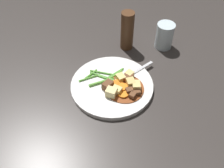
% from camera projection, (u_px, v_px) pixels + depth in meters
% --- Properties ---
extents(ground_plane, '(3.00, 3.00, 0.00)m').
position_uv_depth(ground_plane, '(112.00, 87.00, 0.86)').
color(ground_plane, '#383330').
extents(dinner_plate, '(0.27, 0.27, 0.02)m').
position_uv_depth(dinner_plate, '(112.00, 86.00, 0.85)').
color(dinner_plate, white).
rests_on(dinner_plate, ground_plane).
extents(stew_sauce, '(0.13, 0.13, 0.00)m').
position_uv_depth(stew_sauce, '(125.00, 88.00, 0.83)').
color(stew_sauce, brown).
rests_on(stew_sauce, dinner_plate).
extents(carrot_slice_0, '(0.04, 0.04, 0.01)m').
position_uv_depth(carrot_slice_0, '(126.00, 88.00, 0.83)').
color(carrot_slice_0, orange).
rests_on(carrot_slice_0, dinner_plate).
extents(carrot_slice_1, '(0.04, 0.04, 0.01)m').
position_uv_depth(carrot_slice_1, '(123.00, 94.00, 0.81)').
color(carrot_slice_1, orange).
rests_on(carrot_slice_1, dinner_plate).
extents(carrot_slice_2, '(0.04, 0.04, 0.01)m').
position_uv_depth(carrot_slice_2, '(119.00, 83.00, 0.85)').
color(carrot_slice_2, orange).
rests_on(carrot_slice_2, dinner_plate).
extents(carrot_slice_3, '(0.05, 0.05, 0.01)m').
position_uv_depth(carrot_slice_3, '(122.00, 87.00, 0.83)').
color(carrot_slice_3, orange).
rests_on(carrot_slice_3, dinner_plate).
extents(carrot_slice_4, '(0.03, 0.03, 0.01)m').
position_uv_depth(carrot_slice_4, '(115.00, 85.00, 0.84)').
color(carrot_slice_4, orange).
rests_on(carrot_slice_4, dinner_plate).
extents(potato_chunk_0, '(0.04, 0.03, 0.03)m').
position_uv_depth(potato_chunk_0, '(111.00, 92.00, 0.81)').
color(potato_chunk_0, '#EAD68C').
rests_on(potato_chunk_0, dinner_plate).
extents(potato_chunk_1, '(0.04, 0.04, 0.02)m').
position_uv_depth(potato_chunk_1, '(121.00, 78.00, 0.85)').
color(potato_chunk_1, '#E5CC7A').
rests_on(potato_chunk_1, dinner_plate).
extents(potato_chunk_2, '(0.04, 0.04, 0.03)m').
position_uv_depth(potato_chunk_2, '(136.00, 86.00, 0.82)').
color(potato_chunk_2, '#E5CC7A').
rests_on(potato_chunk_2, dinner_plate).
extents(potato_chunk_3, '(0.03, 0.03, 0.02)m').
position_uv_depth(potato_chunk_3, '(129.00, 74.00, 0.86)').
color(potato_chunk_3, '#E5CC7A').
rests_on(potato_chunk_3, dinner_plate).
extents(potato_chunk_4, '(0.04, 0.04, 0.03)m').
position_uv_depth(potato_chunk_4, '(131.00, 83.00, 0.83)').
color(potato_chunk_4, '#DBBC6B').
rests_on(potato_chunk_4, dinner_plate).
extents(potato_chunk_5, '(0.03, 0.02, 0.02)m').
position_uv_depth(potato_chunk_5, '(117.00, 90.00, 0.82)').
color(potato_chunk_5, '#E5CC7A').
rests_on(potato_chunk_5, dinner_plate).
extents(meat_chunk_0, '(0.03, 0.03, 0.02)m').
position_uv_depth(meat_chunk_0, '(129.00, 92.00, 0.81)').
color(meat_chunk_0, brown).
rests_on(meat_chunk_0, dinner_plate).
extents(meat_chunk_1, '(0.03, 0.03, 0.03)m').
position_uv_depth(meat_chunk_1, '(108.00, 86.00, 0.83)').
color(meat_chunk_1, brown).
rests_on(meat_chunk_1, dinner_plate).
extents(meat_chunk_2, '(0.04, 0.04, 0.02)m').
position_uv_depth(meat_chunk_2, '(128.00, 78.00, 0.85)').
color(meat_chunk_2, brown).
rests_on(meat_chunk_2, dinner_plate).
extents(meat_chunk_3, '(0.02, 0.02, 0.02)m').
position_uv_depth(meat_chunk_3, '(132.00, 96.00, 0.80)').
color(meat_chunk_3, brown).
rests_on(meat_chunk_3, dinner_plate).
extents(meat_chunk_4, '(0.03, 0.03, 0.02)m').
position_uv_depth(meat_chunk_4, '(136.00, 92.00, 0.81)').
color(meat_chunk_4, brown).
rests_on(meat_chunk_4, dinner_plate).
extents(green_bean_0, '(0.04, 0.07, 0.01)m').
position_uv_depth(green_bean_0, '(111.00, 84.00, 0.85)').
color(green_bean_0, '#4C8E33').
rests_on(green_bean_0, dinner_plate).
extents(green_bean_1, '(0.01, 0.06, 0.01)m').
position_uv_depth(green_bean_1, '(91.00, 74.00, 0.88)').
color(green_bean_1, '#599E38').
rests_on(green_bean_1, dinner_plate).
extents(green_bean_2, '(0.08, 0.02, 0.01)m').
position_uv_depth(green_bean_2, '(109.00, 79.00, 0.86)').
color(green_bean_2, '#66AD42').
rests_on(green_bean_2, dinner_plate).
extents(green_bean_3, '(0.08, 0.03, 0.01)m').
position_uv_depth(green_bean_3, '(102.00, 73.00, 0.88)').
color(green_bean_3, '#599E38').
rests_on(green_bean_3, dinner_plate).
extents(green_bean_4, '(0.04, 0.05, 0.01)m').
position_uv_depth(green_bean_4, '(105.00, 81.00, 0.85)').
color(green_bean_4, '#4C8E33').
rests_on(green_bean_4, dinner_plate).
extents(green_bean_5, '(0.03, 0.07, 0.01)m').
position_uv_depth(green_bean_5, '(114.00, 76.00, 0.87)').
color(green_bean_5, '#66AD42').
rests_on(green_bean_5, dinner_plate).
extents(green_bean_6, '(0.06, 0.01, 0.01)m').
position_uv_depth(green_bean_6, '(114.00, 81.00, 0.85)').
color(green_bean_6, '#599E38').
rests_on(green_bean_6, dinner_plate).
extents(green_bean_7, '(0.04, 0.07, 0.01)m').
position_uv_depth(green_bean_7, '(89.00, 78.00, 0.86)').
color(green_bean_7, '#599E38').
rests_on(green_bean_7, dinner_plate).
extents(green_bean_8, '(0.07, 0.02, 0.01)m').
position_uv_depth(green_bean_8, '(99.00, 75.00, 0.87)').
color(green_bean_8, '#4C8E33').
rests_on(green_bean_8, dinner_plate).
extents(green_bean_9, '(0.05, 0.07, 0.01)m').
position_uv_depth(green_bean_9, '(99.00, 82.00, 0.85)').
color(green_bean_9, '#66AD42').
rests_on(green_bean_9, dinner_plate).
extents(green_bean_10, '(0.02, 0.07, 0.01)m').
position_uv_depth(green_bean_10, '(116.00, 73.00, 0.88)').
color(green_bean_10, '#599E38').
rests_on(green_bean_10, dinner_plate).
extents(fork, '(0.06, 0.17, 0.00)m').
position_uv_depth(fork, '(132.00, 73.00, 0.88)').
color(fork, silver).
rests_on(fork, dinner_plate).
extents(water_glass, '(0.07, 0.07, 0.10)m').
position_uv_depth(water_glass, '(165.00, 36.00, 0.97)').
color(water_glass, silver).
rests_on(water_glass, ground_plane).
extents(pepper_mill, '(0.05, 0.05, 0.15)m').
position_uv_depth(pepper_mill, '(127.00, 31.00, 0.95)').
color(pepper_mill, '#4C2D19').
rests_on(pepper_mill, ground_plane).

